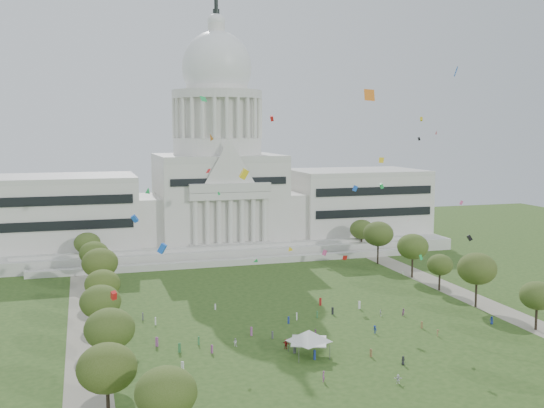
% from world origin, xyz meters
% --- Properties ---
extents(ground, '(400.00, 400.00, 0.00)m').
position_xyz_m(ground, '(0.00, 0.00, 0.00)').
color(ground, '#2A4818').
rests_on(ground, ground).
extents(capitol, '(160.00, 64.50, 91.30)m').
position_xyz_m(capitol, '(0.00, 113.59, 22.30)').
color(capitol, beige).
rests_on(capitol, ground).
extents(path_left, '(8.00, 160.00, 0.04)m').
position_xyz_m(path_left, '(-48.00, 30.00, 0.02)').
color(path_left, gray).
rests_on(path_left, ground).
extents(path_right, '(8.00, 160.00, 0.04)m').
position_xyz_m(path_right, '(48.00, 30.00, 0.02)').
color(path_right, gray).
rests_on(path_right, ground).
extents(row_tree_l_0, '(8.85, 8.85, 12.59)m').
position_xyz_m(row_tree_l_0, '(-45.26, -21.68, 8.95)').
color(row_tree_l_0, black).
rests_on(row_tree_l_0, ground).
extents(row_tree_l_1, '(8.86, 8.86, 12.59)m').
position_xyz_m(row_tree_l_1, '(-44.07, -2.96, 8.95)').
color(row_tree_l_1, black).
rests_on(row_tree_l_1, ground).
extents(row_tree_r_1, '(7.58, 7.58, 10.78)m').
position_xyz_m(row_tree_r_1, '(46.22, -1.75, 7.66)').
color(row_tree_r_1, black).
rests_on(row_tree_r_1, ground).
extents(row_tree_l_2, '(8.42, 8.42, 11.97)m').
position_xyz_m(row_tree_l_2, '(-45.04, 17.30, 8.51)').
color(row_tree_l_2, black).
rests_on(row_tree_l_2, ground).
extents(row_tree_r_2, '(9.55, 9.55, 13.58)m').
position_xyz_m(row_tree_r_2, '(44.17, 17.44, 9.66)').
color(row_tree_r_2, black).
rests_on(row_tree_r_2, ground).
extents(row_tree_l_3, '(8.12, 8.12, 11.55)m').
position_xyz_m(row_tree_l_3, '(-44.09, 33.92, 8.21)').
color(row_tree_l_3, black).
rests_on(row_tree_l_3, ground).
extents(row_tree_r_3, '(7.01, 7.01, 9.98)m').
position_xyz_m(row_tree_r_3, '(44.40, 34.48, 7.08)').
color(row_tree_r_3, black).
rests_on(row_tree_r_3, ground).
extents(row_tree_l_4, '(9.29, 9.29, 13.21)m').
position_xyz_m(row_tree_l_4, '(-44.08, 52.42, 9.39)').
color(row_tree_l_4, black).
rests_on(row_tree_l_4, ground).
extents(row_tree_r_4, '(9.19, 9.19, 13.06)m').
position_xyz_m(row_tree_r_4, '(44.76, 50.04, 9.29)').
color(row_tree_r_4, black).
rests_on(row_tree_r_4, ground).
extents(row_tree_l_5, '(8.33, 8.33, 11.85)m').
position_xyz_m(row_tree_l_5, '(-45.22, 71.01, 8.42)').
color(row_tree_l_5, black).
rests_on(row_tree_l_5, ground).
extents(row_tree_r_5, '(9.82, 9.82, 13.96)m').
position_xyz_m(row_tree_r_5, '(43.49, 70.19, 9.93)').
color(row_tree_r_5, black).
rests_on(row_tree_r_5, ground).
extents(row_tree_l_6, '(8.19, 8.19, 11.64)m').
position_xyz_m(row_tree_l_6, '(-46.87, 89.14, 8.27)').
color(row_tree_l_6, black).
rests_on(row_tree_l_6, ground).
extents(row_tree_r_6, '(8.42, 8.42, 11.97)m').
position_xyz_m(row_tree_r_6, '(45.96, 88.13, 8.51)').
color(row_tree_r_6, black).
rests_on(row_tree_r_6, ground).
extents(near_tree_0, '(8.47, 8.47, 12.04)m').
position_xyz_m(near_tree_0, '(-38.00, -32.00, 8.56)').
color(near_tree_0, black).
rests_on(near_tree_0, ground).
extents(event_tent, '(12.14, 12.14, 5.24)m').
position_xyz_m(event_tent, '(-6.80, -2.42, 4.06)').
color(event_tent, '#4C4C4C').
rests_on(event_tent, ground).
extents(person_0, '(0.92, 1.06, 1.82)m').
position_xyz_m(person_0, '(39.44, 4.45, 0.91)').
color(person_0, navy).
rests_on(person_0, ground).
extents(person_2, '(0.97, 0.80, 1.72)m').
position_xyz_m(person_2, '(23.63, 16.02, 0.86)').
color(person_2, '#994C8C').
rests_on(person_2, ground).
extents(person_3, '(0.94, 1.25, 1.73)m').
position_xyz_m(person_3, '(11.43, 6.22, 0.87)').
color(person_3, navy).
rests_on(person_3, ground).
extents(person_4, '(0.93, 1.25, 1.89)m').
position_xyz_m(person_4, '(-1.88, 7.05, 0.95)').
color(person_4, '#994C8C').
rests_on(person_4, ground).
extents(person_5, '(1.60, 1.91, 1.95)m').
position_xyz_m(person_5, '(-9.85, 2.54, 0.98)').
color(person_5, '#B21E1E').
rests_on(person_5, ground).
extents(person_6, '(0.81, 0.97, 1.70)m').
position_xyz_m(person_6, '(8.35, -12.08, 0.85)').
color(person_6, '#26262B').
rests_on(person_6, ground).
extents(person_7, '(0.83, 0.87, 1.93)m').
position_xyz_m(person_7, '(-8.76, -15.19, 0.97)').
color(person_7, '#994C8C').
rests_on(person_7, ground).
extents(person_8, '(0.96, 0.91, 1.69)m').
position_xyz_m(person_8, '(-19.21, 6.83, 0.85)').
color(person_8, silver).
rests_on(person_8, ground).
extents(person_9, '(1.02, 1.03, 1.48)m').
position_xyz_m(person_9, '(23.34, 0.57, 0.74)').
color(person_9, olive).
rests_on(person_9, ground).
extents(person_10, '(0.84, 1.06, 1.60)m').
position_xyz_m(person_10, '(18.36, 17.43, 0.80)').
color(person_10, silver).
rests_on(person_10, ground).
extents(person_11, '(1.62, 1.10, 1.62)m').
position_xyz_m(person_11, '(3.31, -19.62, 0.81)').
color(person_11, silver).
rests_on(person_11, ground).
extents(distant_crowd, '(65.36, 40.67, 1.93)m').
position_xyz_m(distant_crowd, '(-14.03, 13.50, 0.88)').
color(distant_crowd, silver).
rests_on(distant_crowd, ground).
extents(kite_swarm, '(94.25, 107.10, 53.86)m').
position_xyz_m(kite_swarm, '(-0.07, 13.95, 26.88)').
color(kite_swarm, black).
rests_on(kite_swarm, ground).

